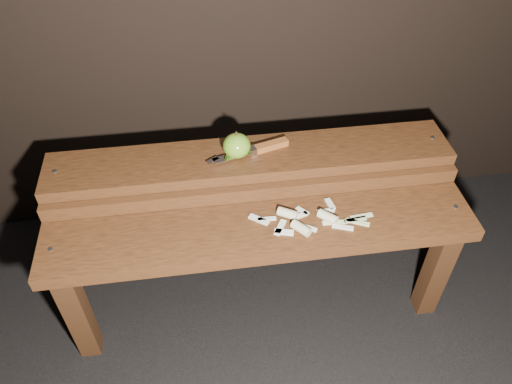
{
  "coord_description": "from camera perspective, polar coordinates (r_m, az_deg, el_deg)",
  "views": [
    {
      "loc": [
        -0.14,
        -0.96,
        1.43
      ],
      "look_at": [
        0.0,
        0.06,
        0.45
      ],
      "focal_mm": 35.0,
      "sensor_mm": 36.0,
      "label": 1
    }
  ],
  "objects": [
    {
      "name": "apple",
      "position": [
        1.44,
        -2.22,
        5.31
      ],
      "size": [
        0.08,
        0.08,
        0.08
      ],
      "color": "#5F8E1D",
      "rests_on": "bench_rear_tier"
    },
    {
      "name": "bench_rear_tier",
      "position": [
        1.52,
        -0.55,
        1.75
      ],
      "size": [
        1.2,
        0.21,
        0.5
      ],
      "color": "#311A0C",
      "rests_on": "ground"
    },
    {
      "name": "bench_front_tier",
      "position": [
        1.41,
        0.69,
        -6.21
      ],
      "size": [
        1.2,
        0.2,
        0.42
      ],
      "color": "#311A0C",
      "rests_on": "ground"
    },
    {
      "name": "knife",
      "position": [
        1.48,
        0.6,
        5.02
      ],
      "size": [
        0.25,
        0.09,
        0.02
      ],
      "color": "brown",
      "rests_on": "bench_rear_tier"
    },
    {
      "name": "ground",
      "position": [
        1.73,
        0.28,
        -12.22
      ],
      "size": [
        60.0,
        60.0,
        0.0
      ],
      "primitive_type": "plane",
      "color": "black"
    },
    {
      "name": "apple_scraps",
      "position": [
        1.38,
        5.89,
        -3.17
      ],
      "size": [
        0.35,
        0.14,
        0.03
      ],
      "color": "beige",
      "rests_on": "bench_front_tier"
    }
  ]
}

